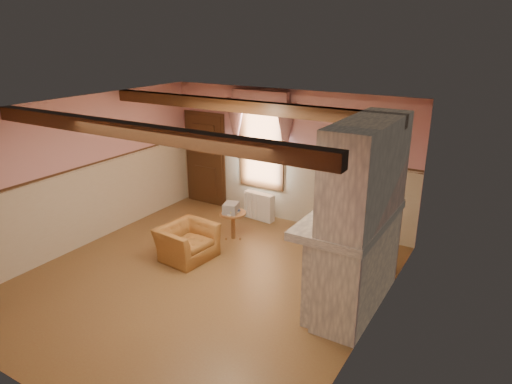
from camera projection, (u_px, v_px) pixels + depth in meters
The scene contains 26 objects.
floor at pixel (203, 279), 7.56m from camera, with size 5.50×6.00×0.01m, color brown.
ceiling at pixel (195, 110), 6.63m from camera, with size 5.50×6.00×0.01m, color silver.
wall_back at pixel (287, 157), 9.52m from camera, with size 5.50×0.02×2.80m, color #CA8C92.
wall_front at pixel (19, 288), 4.67m from camera, with size 5.50×0.02×2.80m, color #CA8C92.
wall_left at pixel (81, 173), 8.43m from camera, with size 0.02×6.00×2.80m, color #CA8C92.
wall_right at pixel (372, 239), 5.76m from camera, with size 0.02×6.00×2.80m, color #CA8C92.
wainscot at pixel (201, 238), 7.31m from camera, with size 5.50×6.00×1.50m, color beige, non-canonical shape.
chair_rail at pixel (199, 194), 7.06m from camera, with size 5.50×6.00×0.08m, color black, non-canonical shape.
firebox at pixel (331, 270), 6.93m from camera, with size 0.20×0.95×0.90m, color black.
armchair at pixel (187, 242), 8.19m from camera, with size 0.95×0.83×0.61m, color #9E662D.
side_table at pixel (233, 225), 8.97m from camera, with size 0.51×0.51×0.55m, color brown.
book_stack at pixel (231, 208), 8.83m from camera, with size 0.26×0.32×0.20m, color #B7AD8C.
radiator at pixel (259, 206), 9.89m from camera, with size 0.70×0.18×0.60m, color white.
bowl at pixel (350, 213), 6.44m from camera, with size 0.33×0.33×0.08m, color brown.
mantel_clock at pixel (367, 193), 7.03m from camera, with size 0.14×0.24×0.20m, color #311C0D.
oil_lamp at pixel (359, 198), 6.71m from camera, with size 0.11×0.11×0.28m, color #BF8A35.
candle_red at pixel (329, 229), 5.81m from camera, with size 0.06×0.06×0.16m, color #B51617.
jar_yellow at pixel (336, 224), 6.01m from camera, with size 0.06×0.06×0.12m, color yellow.
fireplace at pixel (363, 218), 6.41m from camera, with size 0.85×2.00×2.80m, color gray.
mantel at pixel (350, 218), 6.51m from camera, with size 1.05×2.05×0.12m, color gray.
overmantel_mirror at pixel (341, 176), 6.39m from camera, with size 0.06×1.44×1.04m, color silver.
door at pixel (206, 160), 10.61m from camera, with size 1.10×0.10×2.10m, color black.
window at pixel (262, 142), 9.71m from camera, with size 1.06×0.08×2.02m, color white.
window_drapes at pixel (260, 115), 9.43m from camera, with size 1.30×0.14×1.40m, color gray.
ceiling_beam_front at pixel (136, 131), 5.69m from camera, with size 5.50×0.18×0.20m, color black.
ceiling_beam_back at pixel (240, 106), 7.63m from camera, with size 5.50×0.18×0.20m, color black.
Camera 1 is at (4.18, -5.25, 3.88)m, focal length 32.00 mm.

